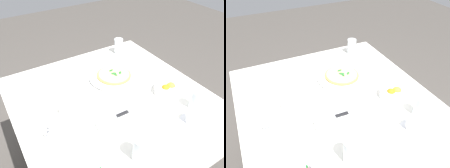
{
  "view_description": "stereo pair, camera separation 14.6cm",
  "coord_description": "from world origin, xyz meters",
  "views": [
    {
      "loc": [
        0.56,
        0.91,
        1.65
      ],
      "look_at": [
        -0.06,
        -0.08,
        0.78
      ],
      "focal_mm": 36.28,
      "sensor_mm": 36.0,
      "label": 1
    },
    {
      "loc": [
        0.43,
        0.98,
        1.65
      ],
      "look_at": [
        -0.06,
        -0.08,
        0.78
      ],
      "focal_mm": 36.28,
      "sensor_mm": 36.0,
      "label": 2
    }
  ],
  "objects": [
    {
      "name": "coffee_cup_center_back",
      "position": [
        0.38,
        0.11,
        0.79
      ],
      "size": [
        0.13,
        0.13,
        0.07
      ],
      "color": "white",
      "rests_on": "dining_table"
    },
    {
      "name": "pizza_plate",
      "position": [
        -0.13,
        -0.16,
        0.77
      ],
      "size": [
        0.34,
        0.34,
        0.02
      ],
      "color": "white",
      "rests_on": "dining_table"
    },
    {
      "name": "water_glass_left_edge",
      "position": [
        0.12,
        0.45,
        0.81
      ],
      "size": [
        0.07,
        0.07,
        0.13
      ],
      "color": "white",
      "rests_on": "dining_table"
    },
    {
      "name": "ground_plane",
      "position": [
        0.0,
        0.0,
        0.0
      ],
      "size": [
        8.0,
        8.0,
        0.0
      ],
      "primitive_type": "plane",
      "color": "#4C4742"
    },
    {
      "name": "water_glass_near_left",
      "position": [
        -0.35,
        -0.44,
        0.81
      ],
      "size": [
        0.07,
        0.07,
        0.12
      ],
      "color": "white",
      "rests_on": "dining_table"
    },
    {
      "name": "pizza",
      "position": [
        -0.13,
        -0.16,
        0.78
      ],
      "size": [
        0.23,
        0.23,
        0.02
      ],
      "color": "tan",
      "rests_on": "pizza_plate"
    },
    {
      "name": "citrus_bowl",
      "position": [
        -0.32,
        0.15,
        0.78
      ],
      "size": [
        0.15,
        0.15,
        0.06
      ],
      "color": "white",
      "rests_on": "dining_table"
    },
    {
      "name": "water_glass_far_left",
      "position": [
        -0.36,
        0.34,
        0.81
      ],
      "size": [
        0.07,
        0.07,
        0.12
      ],
      "color": "white",
      "rests_on": "dining_table"
    },
    {
      "name": "menu_card",
      "position": [
        0.28,
        -0.04,
        0.79
      ],
      "size": [
        0.08,
        0.05,
        0.06
      ],
      "rotation": [
        0.0,
        0.0,
        3.68
      ],
      "color": "white",
      "rests_on": "dining_table"
    },
    {
      "name": "napkin_folded",
      "position": [
        0.08,
        0.19,
        0.77
      ],
      "size": [
        0.23,
        0.15,
        0.02
      ],
      "rotation": [
        0.0,
        0.0,
        -0.12
      ],
      "color": "white",
      "rests_on": "dining_table"
    },
    {
      "name": "dinner_knife",
      "position": [
        0.09,
        0.19,
        0.78
      ],
      "size": [
        0.2,
        0.02,
        0.01
      ],
      "rotation": [
        0.0,
        0.0,
        -0.03
      ],
      "color": "silver",
      "rests_on": "napkin_folded"
    },
    {
      "name": "coffee_cup_far_right",
      "position": [
        -0.26,
        0.42,
        0.79
      ],
      "size": [
        0.13,
        0.13,
        0.07
      ],
      "color": "white",
      "rests_on": "dining_table"
    },
    {
      "name": "dining_table",
      "position": [
        0.0,
        0.0,
        0.63
      ],
      "size": [
        1.13,
        1.13,
        0.76
      ],
      "color": "white",
      "rests_on": "ground_plane"
    }
  ]
}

